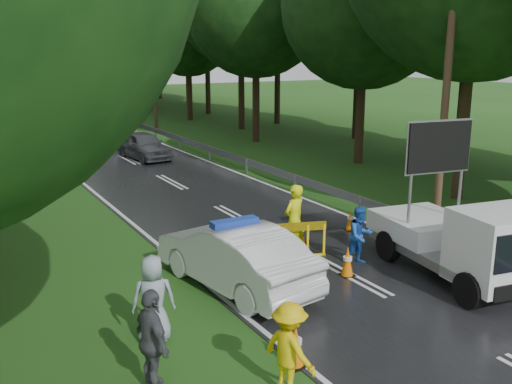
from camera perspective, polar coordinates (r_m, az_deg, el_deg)
ground at (r=14.68m, az=9.21°, el=-8.26°), size 160.00×160.00×0.00m
road at (r=41.76m, az=-17.60°, el=5.78°), size 7.00×140.00×0.02m
guardrail at (r=42.30m, az=-12.64°, el=6.93°), size 0.12×60.06×0.70m
utility_pole_near at (r=18.66m, az=18.67°, el=11.90°), size 1.40×0.24×10.00m
utility_pole_mid at (r=40.91m, az=-10.21°, el=13.16°), size 1.40×0.24×10.00m
utility_pole_far at (r=65.96m, az=-18.09°, el=12.95°), size 1.40×0.24×10.00m
police_sedan at (r=13.57m, az=-2.14°, el=-6.47°), size 2.34×4.86×1.69m
work_truck at (r=14.79m, az=20.13°, el=-4.57°), size 2.77×4.99×3.78m
barrier at (r=15.36m, az=2.71°, el=-4.06°), size 2.32×0.79×1.00m
officer at (r=15.68m, az=3.84°, el=-2.80°), size 0.84×0.68×1.98m
civilian at (r=15.23m, az=10.38°, el=-4.32°), size 0.78×0.61×1.58m
bystander_left at (r=9.61m, az=3.36°, el=-15.41°), size 0.84×1.15×1.61m
bystander_mid at (r=9.74m, az=-10.30°, el=-14.51°), size 0.53×1.09×1.81m
bystander_right at (r=11.33m, az=-10.22°, el=-10.45°), size 0.98×0.78×1.74m
queue_car_first at (r=30.27m, az=-11.18°, el=4.60°), size 2.11×4.30×1.41m
queue_car_second at (r=36.03m, az=-13.82°, el=5.92°), size 2.52×5.01×1.40m
queue_car_third at (r=41.76m, az=-16.29°, el=6.94°), size 3.21×5.86×1.56m
queue_car_fourth at (r=47.86m, az=-16.54°, el=7.75°), size 2.19×4.86×1.55m
cone_near_left at (r=10.54m, az=3.96°, el=-15.10°), size 0.39×0.39×0.82m
cone_center at (r=14.51m, az=9.13°, el=-6.91°), size 0.37×0.37×0.79m
cone_far at (r=16.54m, az=4.40°, el=-4.07°), size 0.39×0.39×0.82m
cone_left_mid at (r=13.68m, az=0.20°, el=-8.06°), size 0.37×0.37×0.78m
cone_right at (r=18.13m, az=9.42°, el=-2.82°), size 0.32×0.32×0.68m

